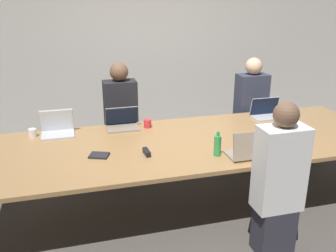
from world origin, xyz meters
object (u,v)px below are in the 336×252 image
object	(u,v)px
person_near_midright	(278,184)
person_far_right	(250,111)
laptop_far_right	(266,112)
laptop_near_midright	(248,150)
laptop_far_midleft	(122,122)
laptop_far_left	(57,127)
bottle_near_midright	(217,145)
stapler	(147,152)
cup_far_midleft	(148,124)
person_far_midleft	(121,120)
cup_far_left	(32,133)

from	to	relation	value
person_near_midright	person_far_right	world-z (taller)	person_far_right
laptop_far_right	person_far_right	distance (m)	0.44
laptop_near_midright	laptop_far_midleft	world-z (taller)	laptop_near_midright
laptop_far_left	bottle_near_midright	bearing A→B (deg)	-33.73
laptop_far_right	laptop_far_midleft	distance (m)	1.77
person_near_midright	laptop_far_left	xyz separation A→B (m)	(-1.80, 1.53, 0.14)
laptop_near_midright	stapler	bearing A→B (deg)	-19.54
laptop_near_midright	laptop_far_midleft	distance (m)	1.51
laptop_far_right	person_far_right	world-z (taller)	person_far_right
laptop_near_midright	person_near_midright	world-z (taller)	person_near_midright
laptop_far_left	person_near_midright	bearing A→B (deg)	-40.40
cup_far_midleft	laptop_far_midleft	bearing A→B (deg)	168.26
stapler	person_far_right	bearing A→B (deg)	30.96
person_near_midright	person_far_right	bearing A→B (deg)	-110.19
laptop_far_right	person_far_midleft	xyz separation A→B (m)	(-1.72, 0.50, -0.12)
laptop_far_left	person_far_midleft	bearing A→B (deg)	29.97
laptop_far_left	person_far_right	distance (m)	2.52
laptop_near_midright	person_far_right	bearing A→B (deg)	-117.77
cup_far_left	person_far_midleft	world-z (taller)	person_far_midleft
laptop_far_midleft	cup_far_midleft	bearing A→B (deg)	-11.74
laptop_far_left	stapler	size ratio (longest dim) A/B	2.31
bottle_near_midright	laptop_far_right	xyz separation A→B (m)	(1.02, 0.91, -0.03)
person_near_midright	stapler	distance (m)	1.23
laptop_far_left	laptop_far_right	bearing A→B (deg)	-1.46
laptop_far_right	person_far_midleft	world-z (taller)	person_far_midleft
laptop_far_right	person_far_right	size ratio (longest dim) A/B	0.26
laptop_near_midright	person_near_midright	distance (m)	0.45
laptop_near_midright	cup_far_midleft	bearing A→B (deg)	-55.23
person_far_midleft	laptop_far_right	bearing A→B (deg)	-16.11
cup_far_left	laptop_far_midleft	xyz separation A→B (m)	(0.97, 0.02, 0.03)
laptop_near_midright	laptop_far_left	bearing A→B (deg)	-32.67
person_near_midright	person_far_midleft	world-z (taller)	person_far_midleft
laptop_near_midright	laptop_far_midleft	xyz separation A→B (m)	(-1.01, 1.11, -0.01)
person_near_midright	laptop_far_left	distance (m)	2.37
person_near_midright	bottle_near_midright	size ratio (longest dim) A/B	5.78
bottle_near_midright	laptop_far_right	world-z (taller)	bottle_near_midright
stapler	person_far_midleft	bearing A→B (deg)	89.80
person_near_midright	cup_far_left	world-z (taller)	person_near_midright
laptop_near_midright	person_far_midleft	size ratio (longest dim) A/B	0.26
laptop_far_right	laptop_far_midleft	size ratio (longest dim) A/B	1.00
laptop_far_left	laptop_far_right	xyz separation A→B (m)	(2.48, -0.06, -0.01)
laptop_far_left	cup_far_midleft	xyz separation A→B (m)	(0.99, -0.05, -0.03)
person_near_midright	stapler	xyz separation A→B (m)	(-0.98, 0.75, 0.09)
cup_far_midleft	stapler	world-z (taller)	cup_far_midleft
bottle_near_midright	laptop_far_midleft	distance (m)	1.24
laptop_far_left	cup_far_left	bearing A→B (deg)	-176.77
person_far_right	laptop_far_midleft	distance (m)	1.82
laptop_near_midright	bottle_near_midright	size ratio (longest dim) A/B	1.50
bottle_near_midright	stapler	size ratio (longest dim) A/B	1.59
bottle_near_midright	laptop_far_left	bearing A→B (deg)	146.27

